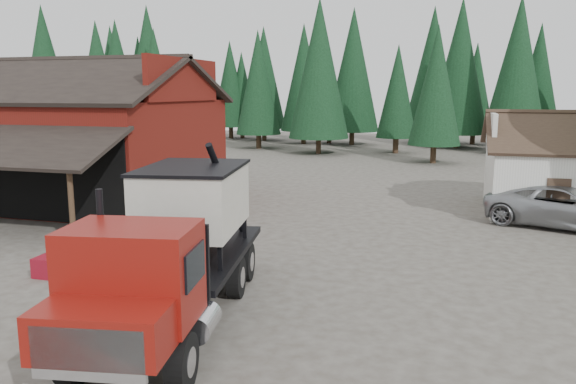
# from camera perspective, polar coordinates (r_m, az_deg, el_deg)

# --- Properties ---
(ground) EXTENTS (120.00, 120.00, 0.00)m
(ground) POSITION_cam_1_polar(r_m,az_deg,el_deg) (17.05, -9.84, -8.62)
(ground) COLOR #484239
(ground) RESTS_ON ground
(red_barn) EXTENTS (12.80, 13.63, 7.18)m
(red_barn) POSITION_cam_1_polar(r_m,az_deg,el_deg) (30.53, -20.58, 4.35)
(red_barn) COLOR #5F140F
(red_barn) RESTS_ON ground
(conifer_backdrop) EXTENTS (76.00, 16.00, 16.00)m
(conifer_backdrop) POSITION_cam_1_polar(r_m,az_deg,el_deg) (57.19, 8.85, 4.59)
(conifer_backdrop) COLOR black
(conifer_backdrop) RESTS_ON ground
(near_pine_a) EXTENTS (4.40, 4.40, 11.40)m
(near_pine_a) POSITION_cam_1_polar(r_m,az_deg,el_deg) (51.53, -18.72, 10.70)
(near_pine_a) COLOR #382619
(near_pine_a) RESTS_ON ground
(near_pine_b) EXTENTS (3.96, 3.96, 10.40)m
(near_pine_b) POSITION_cam_1_polar(r_m,az_deg,el_deg) (44.49, 14.84, 10.41)
(near_pine_b) COLOR #382619
(near_pine_b) RESTS_ON ground
(near_pine_d) EXTENTS (5.28, 5.28, 13.40)m
(near_pine_d) POSITION_cam_1_polar(r_m,az_deg,el_deg) (49.78, 3.19, 12.40)
(near_pine_d) COLOR #382619
(near_pine_d) RESTS_ON ground
(feed_truck) EXTENTS (3.89, 9.42, 4.13)m
(feed_truck) POSITION_cam_1_polar(r_m,az_deg,el_deg) (13.47, -11.34, -5.17)
(feed_truck) COLOR black
(feed_truck) RESTS_ON ground
(silver_car) EXTENTS (6.73, 4.73, 1.70)m
(silver_car) POSITION_cam_1_polar(r_m,az_deg,el_deg) (25.33, 26.40, -1.35)
(silver_car) COLOR #9B9EA2
(silver_car) RESTS_ON ground
(equip_box) EXTENTS (0.70, 1.10, 0.60)m
(equip_box) POSITION_cam_1_polar(r_m,az_deg,el_deg) (18.49, -22.78, -6.81)
(equip_box) COLOR maroon
(equip_box) RESTS_ON ground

